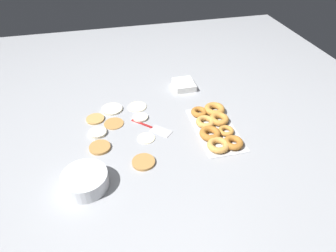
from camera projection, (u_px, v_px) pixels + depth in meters
ground_plane at (144, 131)px, 1.53m from camera, size 3.00×3.00×0.00m
pancake_0 at (143, 162)px, 1.35m from camera, size 0.11×0.11×0.01m
pancake_1 at (114, 123)px, 1.58m from camera, size 0.10×0.10×0.01m
pancake_2 at (100, 147)px, 1.43m from camera, size 0.10×0.10×0.01m
pancake_3 at (137, 106)px, 1.70m from camera, size 0.11×0.11×0.01m
pancake_4 at (95, 119)px, 1.61m from camera, size 0.10×0.10×0.01m
pancake_5 at (98, 133)px, 1.51m from camera, size 0.09×0.09×0.01m
pancake_6 at (146, 138)px, 1.49m from camera, size 0.09×0.09×0.01m
pancake_7 at (112, 109)px, 1.68m from camera, size 0.12×0.12×0.01m
pancake_8 at (140, 118)px, 1.61m from camera, size 0.08×0.08×0.01m
donut_tray at (215, 126)px, 1.54m from camera, size 0.40×0.20×0.04m
batter_bowl at (85, 180)px, 1.23m from camera, size 0.19×0.19×0.07m
container_stack at (184, 85)px, 1.86m from camera, size 0.14×0.12×0.04m
spatula at (156, 129)px, 1.54m from camera, size 0.19×0.20×0.01m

